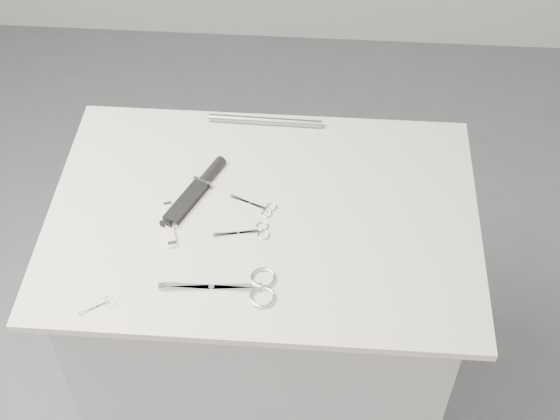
# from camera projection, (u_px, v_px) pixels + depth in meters

# --- Properties ---
(ground) EXTENTS (4.00, 4.00, 0.01)m
(ground) POSITION_uv_depth(u_px,v_px,m) (268.00, 406.00, 2.49)
(ground) COLOR slate
(ground) RESTS_ON ground
(plinth) EXTENTS (0.90, 0.60, 0.90)m
(plinth) POSITION_uv_depth(u_px,v_px,m) (266.00, 327.00, 2.16)
(plinth) COLOR #B3B3B0
(plinth) RESTS_ON ground
(display_board) EXTENTS (1.00, 0.70, 0.02)m
(display_board) POSITION_uv_depth(u_px,v_px,m) (263.00, 216.00, 1.82)
(display_board) COLOR beige
(display_board) RESTS_ON plinth
(large_shears) EXTENTS (0.25, 0.11, 0.01)m
(large_shears) POSITION_uv_depth(u_px,v_px,m) (244.00, 287.00, 1.66)
(large_shears) COLOR silver
(large_shears) RESTS_ON display_board
(embroidery_scissors_a) EXTENTS (0.13, 0.06, 0.00)m
(embroidery_scissors_a) POSITION_uv_depth(u_px,v_px,m) (253.00, 232.00, 1.77)
(embroidery_scissors_a) COLOR silver
(embroidery_scissors_a) RESTS_ON display_board
(embroidery_scissors_b) EXTENTS (0.11, 0.07, 0.00)m
(embroidery_scissors_b) POSITION_uv_depth(u_px,v_px,m) (260.00, 207.00, 1.82)
(embroidery_scissors_b) COLOR silver
(embroidery_scissors_b) RESTS_ON display_board
(tiny_scissors) EXTENTS (0.07, 0.06, 0.00)m
(tiny_scissors) POSITION_uv_depth(u_px,v_px,m) (102.00, 305.00, 1.63)
(tiny_scissors) COLOR silver
(tiny_scissors) RESTS_ON display_board
(sheathed_knife) EXTENTS (0.13, 0.22, 0.03)m
(sheathed_knife) POSITION_uv_depth(u_px,v_px,m) (198.00, 188.00, 1.85)
(sheathed_knife) COLOR black
(sheathed_knife) RESTS_ON display_board
(pocket_knife_a) EXTENTS (0.04, 0.09, 0.01)m
(pocket_knife_a) POSITION_uv_depth(u_px,v_px,m) (170.00, 232.00, 1.76)
(pocket_knife_a) COLOR silver
(pocket_knife_a) RESTS_ON display_board
(pocket_knife_b) EXTENTS (0.04, 0.08, 0.01)m
(pocket_knife_b) POSITION_uv_depth(u_px,v_px,m) (170.00, 215.00, 1.80)
(pocket_knife_b) COLOR silver
(pocket_knife_b) RESTS_ON display_board
(metal_rail) EXTENTS (0.29, 0.03, 0.02)m
(metal_rail) POSITION_uv_depth(u_px,v_px,m) (265.00, 121.00, 2.01)
(metal_rail) COLOR gray
(metal_rail) RESTS_ON display_board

